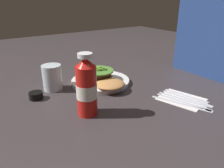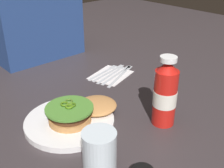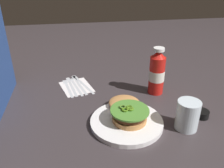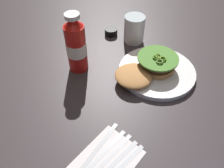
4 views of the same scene
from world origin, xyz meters
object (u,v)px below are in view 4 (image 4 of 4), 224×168
object	(u,v)px
burger_sandwich	(149,67)
dinner_plate	(157,71)
ketchup_bottle	(76,45)
condiment_cup	(111,32)
water_glass	(134,29)
table_knife	(89,159)
steak_knife	(94,162)
napkin	(107,160)
spoon_utensil	(99,168)

from	to	relation	value
burger_sandwich	dinner_plate	bearing A→B (deg)	163.62
ketchup_bottle	condiment_cup	size ratio (longest dim) A/B	3.97
water_glass	table_knife	distance (m)	0.53
condiment_cup	table_knife	bearing A→B (deg)	50.73
ketchup_bottle	steak_knife	xyz separation A→B (m)	(0.14, 0.33, -0.09)
napkin	steak_knife	world-z (taller)	steak_knife
condiment_cup	napkin	xyz separation A→B (m)	(0.32, 0.46, -0.01)
condiment_cup	spoon_utensil	distance (m)	0.58
ketchup_bottle	condiment_cup	bearing A→B (deg)	-152.24
ketchup_bottle	steak_knife	bearing A→B (deg)	67.80
napkin	table_knife	world-z (taller)	table_knife
dinner_plate	napkin	distance (m)	0.36
ketchup_bottle	steak_knife	size ratio (longest dim) A/B	1.01
ketchup_bottle	water_glass	bearing A→B (deg)	-174.69
burger_sandwich	ketchup_bottle	distance (m)	0.25
burger_sandwich	steak_knife	distance (m)	0.36
condiment_cup	ketchup_bottle	bearing A→B (deg)	27.76
water_glass	table_knife	xyz separation A→B (m)	(0.40, 0.34, -0.05)
condiment_cup	spoon_utensil	world-z (taller)	condiment_cup
ketchup_bottle	napkin	distance (m)	0.37
dinner_plate	ketchup_bottle	size ratio (longest dim) A/B	1.25
spoon_utensil	steak_knife	bearing A→B (deg)	-82.71
water_glass	steak_knife	distance (m)	0.54
table_knife	burger_sandwich	bearing A→B (deg)	-154.15
table_knife	spoon_utensil	size ratio (longest dim) A/B	1.12
burger_sandwich	condiment_cup	bearing A→B (deg)	-97.17
dinner_plate	condiment_cup	xyz separation A→B (m)	(-0.00, -0.29, 0.00)
steak_knife	condiment_cup	bearing A→B (deg)	-127.91
burger_sandwich	table_knife	world-z (taller)	burger_sandwich
burger_sandwich	steak_knife	size ratio (longest dim) A/B	1.10
burger_sandwich	spoon_utensil	world-z (taller)	burger_sandwich
burger_sandwich	napkin	xyz separation A→B (m)	(0.28, 0.18, -0.04)
burger_sandwich	water_glass	bearing A→B (deg)	-114.19
water_glass	spoon_utensil	bearing A→B (deg)	43.71
dinner_plate	condiment_cup	world-z (taller)	condiment_cup
napkin	table_knife	xyz separation A→B (m)	(0.04, -0.03, 0.00)
burger_sandwich	water_glass	xyz separation A→B (m)	(-0.09, -0.19, 0.02)
condiment_cup	table_knife	size ratio (longest dim) A/B	0.25
water_glass	condiment_cup	world-z (taller)	water_glass
ketchup_bottle	dinner_plate	bearing A→B (deg)	139.82
steak_knife	table_knife	bearing A→B (deg)	-70.99
burger_sandwich	condiment_cup	xyz separation A→B (m)	(-0.03, -0.28, -0.02)
ketchup_bottle	spoon_utensil	distance (m)	0.39
table_knife	spoon_utensil	xyz separation A→B (m)	(-0.01, 0.03, -0.00)
burger_sandwich	ketchup_bottle	world-z (taller)	ketchup_bottle
ketchup_bottle	spoon_utensil	xyz separation A→B (m)	(0.13, 0.35, -0.09)
napkin	table_knife	bearing A→B (deg)	-36.03
dinner_plate	steak_knife	size ratio (longest dim) A/B	1.27
dinner_plate	water_glass	xyz separation A→B (m)	(-0.05, -0.20, 0.04)
table_knife	dinner_plate	bearing A→B (deg)	-157.62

